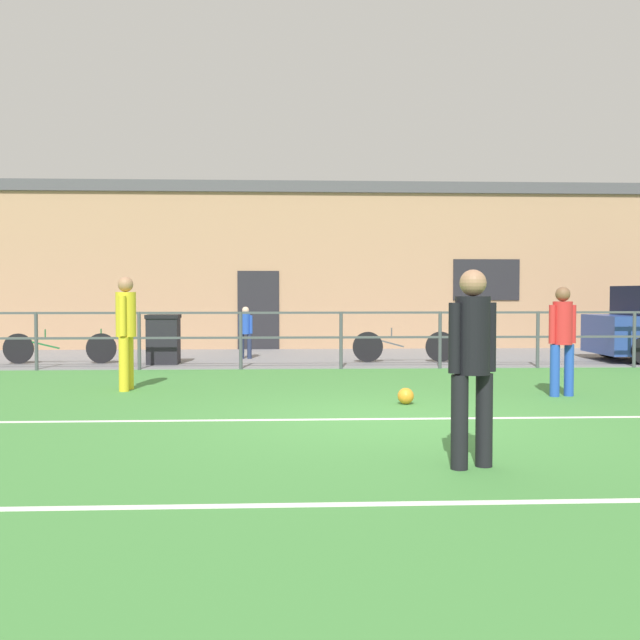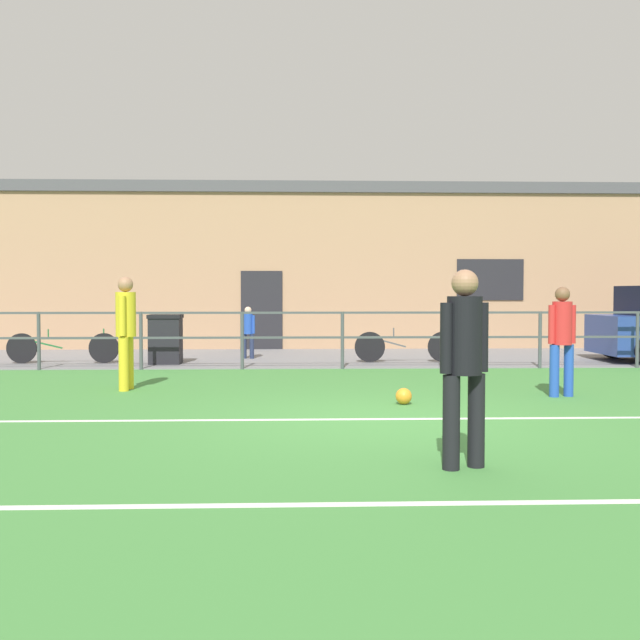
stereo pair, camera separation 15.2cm
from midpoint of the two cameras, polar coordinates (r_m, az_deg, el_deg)
name	(u,v)px [view 1 (the left image)]	position (r m, az deg, el deg)	size (l,w,h in m)	color
ground	(379,422)	(9.07, 4.04, -7.77)	(60.00, 44.00, 0.04)	#42843D
field_line_touchline	(378,419)	(9.15, 3.98, -7.54)	(36.00, 0.11, 0.00)	white
field_line_hash	(440,503)	(5.66, 8.38, -13.65)	(36.00, 0.11, 0.00)	white
pavement_strip	(333,357)	(17.47, 0.74, -2.88)	(48.00, 5.00, 0.02)	slate
perimeter_fence	(341,332)	(14.93, 1.32, -0.90)	(36.07, 0.07, 1.15)	#474C51
clubhouse_facade	(324,267)	(21.11, 0.13, 4.08)	(28.00, 2.56, 4.48)	tan
player_goalkeeper	(472,356)	(6.63, 10.91, -2.69)	(0.45, 0.30, 1.74)	black
player_striker	(562,334)	(11.55, 17.65, -1.04)	(0.43, 0.28, 1.62)	blue
player_winger	(126,326)	(12.07, -14.94, -0.44)	(0.31, 0.49, 1.78)	gold
soccer_ball_match	(406,396)	(10.36, 6.14, -5.79)	(0.22, 0.22, 0.22)	orange
spectator_child	(246,329)	(17.10, -5.95, -0.70)	(0.32, 0.21, 1.19)	#232D4C
bicycle_parked_0	(404,346)	(16.31, 6.17, -2.00)	(2.25, 0.04, 0.75)	black
bicycle_parked_2	(60,348)	(16.83, -19.50, -2.01)	(2.38, 0.04, 0.74)	black
trash_bin_0	(163,339)	(16.12, -12.13, -1.43)	(0.69, 0.58, 1.04)	black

